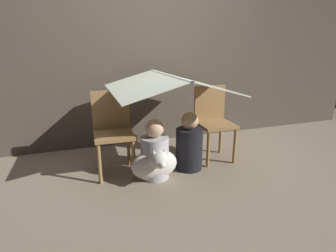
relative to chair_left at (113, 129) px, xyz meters
name	(u,v)px	position (x,y,z in m)	size (l,w,h in m)	color
ground_plane	(171,169)	(0.57, -0.15, -0.47)	(8.80, 8.80, 0.00)	gray
wall_back	(145,49)	(0.57, 0.83, 0.78)	(7.00, 0.05, 2.50)	#4C4238
chair_left	(113,129)	(0.00, 0.00, 0.00)	(0.40, 0.40, 0.85)	olive
chair_right	(213,119)	(1.15, 0.00, 0.00)	(0.39, 0.39, 0.85)	olive
sheet_canopy	(168,82)	(0.57, -0.07, 0.46)	(1.16, 1.20, 0.17)	silver
person_front	(155,153)	(0.37, -0.27, -0.21)	(0.28, 0.28, 0.61)	#B2B2B7
person_second	(189,145)	(0.77, -0.19, -0.20)	(0.29, 0.29, 0.63)	black
dog	(155,164)	(0.35, -0.34, -0.29)	(0.47, 0.40, 0.39)	silver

